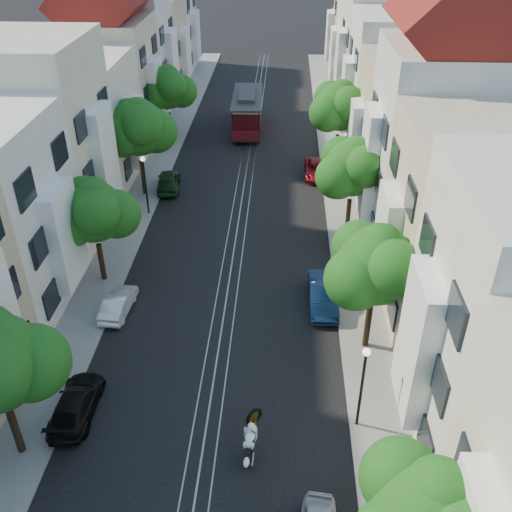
# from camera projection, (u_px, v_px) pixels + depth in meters

# --- Properties ---
(ground) EXTENTS (200.00, 200.00, 0.00)m
(ground) POSITION_uv_depth(u_px,v_px,m) (245.00, 179.00, 44.39)
(ground) COLOR black
(ground) RESTS_ON ground
(sidewalk_east) EXTENTS (2.50, 80.00, 0.12)m
(sidewalk_east) POSITION_uv_depth(u_px,v_px,m) (338.00, 181.00, 44.05)
(sidewalk_east) COLOR gray
(sidewalk_east) RESTS_ON ground
(sidewalk_west) EXTENTS (2.50, 80.00, 0.12)m
(sidewalk_west) POSITION_uv_depth(u_px,v_px,m) (153.00, 177.00, 44.67)
(sidewalk_west) COLOR gray
(sidewalk_west) RESTS_ON ground
(rail_left) EXTENTS (0.06, 80.00, 0.02)m
(rail_left) POSITION_uv_depth(u_px,v_px,m) (238.00, 179.00, 44.41)
(rail_left) COLOR gray
(rail_left) RESTS_ON ground
(rail_slot) EXTENTS (0.06, 80.00, 0.02)m
(rail_slot) POSITION_uv_depth(u_px,v_px,m) (245.00, 179.00, 44.38)
(rail_slot) COLOR gray
(rail_slot) RESTS_ON ground
(rail_right) EXTENTS (0.06, 80.00, 0.02)m
(rail_right) POSITION_uv_depth(u_px,v_px,m) (252.00, 179.00, 44.36)
(rail_right) COLOR gray
(rail_right) RESTS_ON ground
(lane_line) EXTENTS (0.08, 80.00, 0.01)m
(lane_line) POSITION_uv_depth(u_px,v_px,m) (245.00, 179.00, 44.39)
(lane_line) COLOR tan
(lane_line) RESTS_ON ground
(townhouses_east) EXTENTS (7.75, 72.00, 12.00)m
(townhouses_east) POSITION_uv_depth(u_px,v_px,m) (408.00, 118.00, 41.01)
(townhouses_east) COLOR beige
(townhouses_east) RESTS_ON ground
(townhouses_west) EXTENTS (7.75, 72.00, 11.76)m
(townhouses_west) POSITION_uv_depth(u_px,v_px,m) (84.00, 114.00, 42.08)
(townhouses_west) COLOR silver
(townhouses_west) RESTS_ON ground
(tree_e_b) EXTENTS (4.93, 4.08, 6.68)m
(tree_e_b) POSITION_uv_depth(u_px,v_px,m) (377.00, 267.00, 25.54)
(tree_e_b) COLOR black
(tree_e_b) RESTS_ON ground
(tree_e_c) EXTENTS (4.84, 3.99, 6.52)m
(tree_e_c) POSITION_uv_depth(u_px,v_px,m) (354.00, 169.00, 34.85)
(tree_e_c) COLOR black
(tree_e_c) RESTS_ON ground
(tree_e_d) EXTENTS (5.01, 4.16, 6.85)m
(tree_e_d) POSITION_uv_depth(u_px,v_px,m) (341.00, 107.00, 43.95)
(tree_e_d) COLOR black
(tree_e_d) RESTS_ON ground
(tree_w_b) EXTENTS (4.72, 3.87, 6.27)m
(tree_w_b) POSITION_uv_depth(u_px,v_px,m) (94.00, 213.00, 30.53)
(tree_w_b) COLOR black
(tree_w_b) RESTS_ON ground
(tree_w_c) EXTENTS (5.13, 4.28, 7.09)m
(tree_w_c) POSITION_uv_depth(u_px,v_px,m) (138.00, 129.00, 39.41)
(tree_w_c) COLOR black
(tree_w_c) RESTS_ON ground
(tree_w_d) EXTENTS (4.84, 3.99, 6.52)m
(tree_w_d) POSITION_uv_depth(u_px,v_px,m) (168.00, 89.00, 48.91)
(tree_w_d) COLOR black
(tree_w_d) RESTS_ON ground
(lamp_east) EXTENTS (0.32, 0.32, 4.16)m
(lamp_east) POSITION_uv_depth(u_px,v_px,m) (363.00, 376.00, 22.42)
(lamp_east) COLOR black
(lamp_east) RESTS_ON ground
(lamp_west) EXTENTS (0.32, 0.32, 4.16)m
(lamp_west) POSITION_uv_depth(u_px,v_px,m) (145.00, 177.00, 38.08)
(lamp_west) COLOR black
(lamp_west) RESTS_ON ground
(sportbike_rider) EXTENTS (0.72, 2.01, 1.78)m
(sportbike_rider) POSITION_uv_depth(u_px,v_px,m) (251.00, 437.00, 22.26)
(sportbike_rider) COLOR black
(sportbike_rider) RESTS_ON ground
(cable_car) EXTENTS (2.83, 8.48, 3.23)m
(cable_car) POSITION_uv_depth(u_px,v_px,m) (247.00, 110.00, 52.59)
(cable_car) COLOR black
(cable_car) RESTS_ON ground
(parked_car_e_mid) EXTENTS (1.54, 4.15, 1.36)m
(parked_car_e_mid) POSITION_uv_depth(u_px,v_px,m) (323.00, 295.00, 30.57)
(parked_car_e_mid) COLOR #0C1E3E
(parked_car_e_mid) RESTS_ON ground
(parked_car_e_far) EXTENTS (1.89, 4.10, 1.14)m
(parked_car_e_far) POSITION_uv_depth(u_px,v_px,m) (317.00, 169.00, 44.59)
(parked_car_e_far) COLOR maroon
(parked_car_e_far) RESTS_ON ground
(parked_car_w_near) EXTENTS (1.70, 4.08, 1.18)m
(parked_car_w_near) POSITION_uv_depth(u_px,v_px,m) (76.00, 404.00, 24.21)
(parked_car_w_near) COLOR black
(parked_car_w_near) RESTS_ON ground
(parked_car_w_mid) EXTENTS (1.39, 3.44, 1.11)m
(parked_car_w_mid) POSITION_uv_depth(u_px,v_px,m) (118.00, 303.00, 30.15)
(parked_car_w_mid) COLOR silver
(parked_car_w_mid) RESTS_ON ground
(parked_car_w_far) EXTENTS (2.03, 4.14, 1.36)m
(parked_car_w_far) POSITION_uv_depth(u_px,v_px,m) (168.00, 181.00, 42.57)
(parked_car_w_far) COLOR #153415
(parked_car_w_far) RESTS_ON ground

